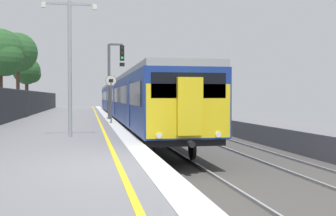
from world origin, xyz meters
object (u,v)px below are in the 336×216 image
background_tree_left (18,54)px  signal_gantry (113,72)px  speed_limit_sign (111,93)px  background_tree_right (28,72)px  background_tree_centre (1,54)px  commuter_train_at_platform (128,99)px  platform_lamp_mid (70,56)px

background_tree_left → signal_gantry: bearing=-61.5°
signal_gantry → speed_limit_sign: signal_gantry is taller
speed_limit_sign → background_tree_right: bearing=107.7°
signal_gantry → speed_limit_sign: bearing=-95.1°
signal_gantry → background_tree_left: background_tree_left is taller
background_tree_centre → speed_limit_sign: bearing=-43.7°
signal_gantry → background_tree_right: 22.02m
background_tree_left → background_tree_right: background_tree_left is taller
speed_limit_sign → background_tree_left: bearing=112.2°
commuter_train_at_platform → signal_gantry: bearing=-104.7°
background_tree_centre → background_tree_right: bearing=92.6°
platform_lamp_mid → background_tree_right: (-5.93, 31.95, 1.29)m
platform_lamp_mid → background_tree_centre: background_tree_centre is taller
background_tree_left → background_tree_right: 5.19m
commuter_train_at_platform → platform_lamp_mid: size_ratio=8.25×
background_tree_left → platform_lamp_mid: bearing=-77.3°
commuter_train_at_platform → background_tree_left: 14.59m
signal_gantry → speed_limit_sign: 4.40m
signal_gantry → speed_limit_sign: (-0.37, -4.15, -1.40)m
signal_gantry → background_tree_left: size_ratio=0.63×
commuter_train_at_platform → background_tree_left: size_ratio=5.22×
commuter_train_at_platform → platform_lamp_mid: bearing=-102.3°
background_tree_left → background_tree_right: (0.17, 4.97, -1.48)m
background_tree_left → speed_limit_sign: bearing=-67.8°
signal_gantry → platform_lamp_mid: (-2.26, -11.55, -0.13)m
background_tree_centre → signal_gantry: bearing=-19.1°
commuter_train_at_platform → speed_limit_sign: 9.95m
signal_gantry → background_tree_left: bearing=118.5°
speed_limit_sign → background_tree_centre: background_tree_centre is taller
signal_gantry → background_tree_right: size_ratio=0.84×
signal_gantry → platform_lamp_mid: bearing=-101.1°
commuter_train_at_platform → platform_lamp_mid: platform_lamp_mid is taller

